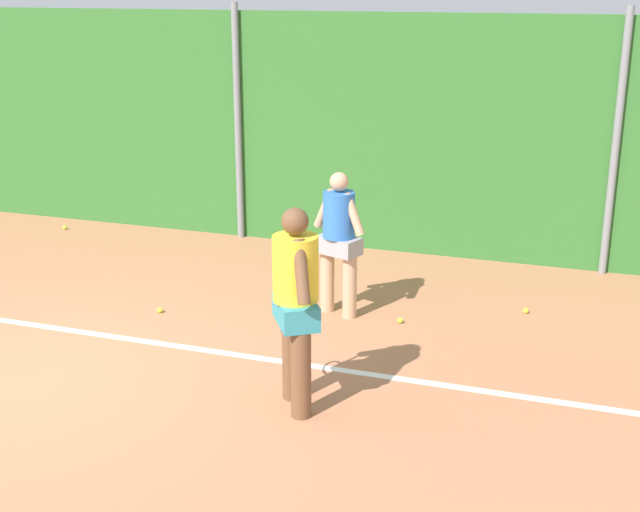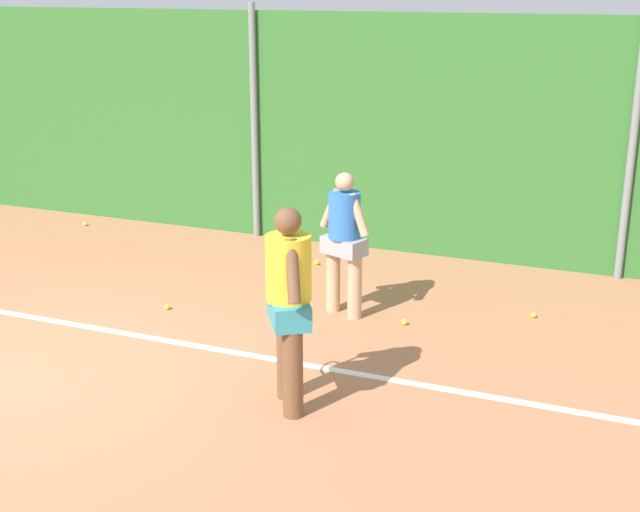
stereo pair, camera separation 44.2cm
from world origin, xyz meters
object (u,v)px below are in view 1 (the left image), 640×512
(tennis_ball_8, at_px, (400,320))
(tennis_ball_3, at_px, (160,310))
(tennis_ball_4, at_px, (65,227))
(tennis_ball_7, at_px, (526,311))
(player_midcourt, at_px, (339,236))
(tennis_ball_1, at_px, (305,263))
(player_foreground_near, at_px, (296,299))

(tennis_ball_8, bearing_deg, tennis_ball_3, -167.77)
(tennis_ball_4, height_order, tennis_ball_7, same)
(tennis_ball_4, bearing_deg, player_midcourt, -21.22)
(player_midcourt, distance_m, tennis_ball_1, 2.04)
(player_midcourt, xyz_separation_m, tennis_ball_8, (0.75, -0.05, -0.91))
(player_midcourt, distance_m, tennis_ball_8, 1.18)
(player_midcourt, relative_size, tennis_ball_3, 25.42)
(player_midcourt, relative_size, tennis_ball_4, 25.42)
(tennis_ball_1, distance_m, tennis_ball_3, 2.41)
(tennis_ball_7, bearing_deg, player_foreground_near, -120.26)
(player_foreground_near, distance_m, tennis_ball_1, 4.16)
(tennis_ball_1, xyz_separation_m, tennis_ball_7, (3.04, -0.84, 0.00))
(player_foreground_near, xyz_separation_m, tennis_ball_8, (0.43, 2.23, -1.01))
(tennis_ball_8, bearing_deg, player_foreground_near, -100.87)
(tennis_ball_3, bearing_deg, tennis_ball_4, 139.91)
(tennis_ball_4, xyz_separation_m, tennis_ball_7, (7.17, -1.27, 0.00))
(tennis_ball_8, bearing_deg, tennis_ball_1, 137.10)
(tennis_ball_1, xyz_separation_m, tennis_ball_4, (-4.13, 0.43, 0.00))
(tennis_ball_3, height_order, tennis_ball_7, same)
(player_foreground_near, distance_m, tennis_ball_7, 3.61)
(player_midcourt, bearing_deg, tennis_ball_3, -141.62)
(tennis_ball_3, distance_m, tennis_ball_8, 2.80)
(player_midcourt, height_order, tennis_ball_1, player_midcourt)
(player_foreground_near, xyz_separation_m, player_midcourt, (-0.33, 2.28, -0.10))
(player_midcourt, distance_m, tennis_ball_3, 2.27)
(player_foreground_near, relative_size, tennis_ball_7, 28.31)
(player_midcourt, xyz_separation_m, tennis_ball_4, (-5.10, 1.98, -0.91))
(tennis_ball_4, relative_size, tennis_ball_7, 1.00)
(player_foreground_near, bearing_deg, tennis_ball_1, -14.30)
(tennis_ball_7, bearing_deg, player_midcourt, -161.09)
(tennis_ball_4, bearing_deg, tennis_ball_8, -19.15)
(tennis_ball_3, height_order, tennis_ball_8, same)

